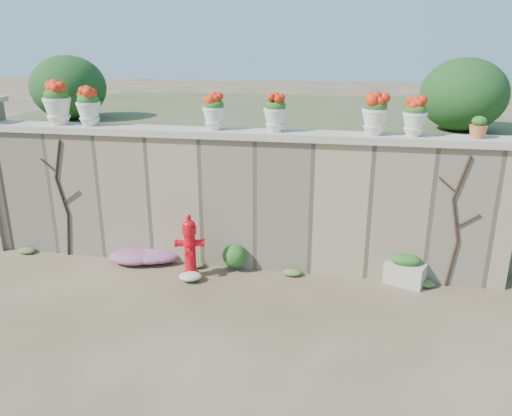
% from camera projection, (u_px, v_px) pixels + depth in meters
% --- Properties ---
extents(ground, '(80.00, 80.00, 0.00)m').
position_uv_depth(ground, '(198.00, 321.00, 6.23)').
color(ground, '#4C3F26').
rests_on(ground, ground).
extents(stone_wall, '(8.00, 0.40, 2.00)m').
position_uv_depth(stone_wall, '(231.00, 202.00, 7.59)').
color(stone_wall, gray).
rests_on(stone_wall, ground).
extents(wall_cap, '(8.10, 0.52, 0.10)m').
position_uv_depth(wall_cap, '(229.00, 133.00, 7.26)').
color(wall_cap, beige).
rests_on(wall_cap, stone_wall).
extents(raised_fill, '(9.00, 6.00, 2.00)m').
position_uv_depth(raised_fill, '(266.00, 157.00, 10.57)').
color(raised_fill, '#384C23').
rests_on(raised_fill, ground).
extents(back_shrub_left, '(1.30, 1.30, 1.10)m').
position_uv_depth(back_shrub_left, '(69.00, 88.00, 8.78)').
color(back_shrub_left, '#143814').
rests_on(back_shrub_left, raised_fill).
extents(back_shrub_right, '(1.30, 1.30, 1.10)m').
position_uv_depth(back_shrub_right, '(464.00, 95.00, 7.62)').
color(back_shrub_right, '#143814').
rests_on(back_shrub_right, raised_fill).
extents(vine_left, '(0.60, 0.04, 1.91)m').
position_uv_depth(vine_left, '(63.00, 197.00, 7.86)').
color(vine_left, black).
rests_on(vine_left, ground).
extents(vine_right, '(0.60, 0.04, 1.91)m').
position_uv_depth(vine_right, '(456.00, 221.00, 6.82)').
color(vine_right, black).
rests_on(vine_right, ground).
extents(fire_hydrant, '(0.42, 0.30, 0.97)m').
position_uv_depth(fire_hydrant, '(190.00, 246.00, 7.26)').
color(fire_hydrant, red).
rests_on(fire_hydrant, ground).
extents(planter_box, '(0.62, 0.49, 0.45)m').
position_uv_depth(planter_box, '(405.00, 270.00, 7.15)').
color(planter_box, beige).
rests_on(planter_box, ground).
extents(green_shrub, '(0.57, 0.52, 0.54)m').
position_uv_depth(green_shrub, '(230.00, 253.00, 7.58)').
color(green_shrub, '#1E5119').
rests_on(green_shrub, ground).
extents(magenta_clump, '(0.93, 0.62, 0.25)m').
position_uv_depth(magenta_clump, '(145.00, 255.00, 7.85)').
color(magenta_clump, '#CD29B4').
rests_on(magenta_clump, ground).
extents(white_flowers, '(0.50, 0.40, 0.18)m').
position_uv_depth(white_flowers, '(195.00, 277.00, 7.19)').
color(white_flowers, white).
rests_on(white_flowers, ground).
extents(urn_pot_0, '(0.42, 0.42, 0.66)m').
position_uv_depth(urn_pot_0, '(57.00, 103.00, 7.62)').
color(urn_pot_0, beige).
rests_on(urn_pot_0, wall_cap).
extents(urn_pot_1, '(0.36, 0.36, 0.57)m').
position_uv_depth(urn_pot_1, '(89.00, 107.00, 7.54)').
color(urn_pot_1, beige).
rests_on(urn_pot_1, wall_cap).
extents(urn_pot_2, '(0.33, 0.33, 0.52)m').
position_uv_depth(urn_pot_2, '(214.00, 112.00, 7.20)').
color(urn_pot_2, beige).
rests_on(urn_pot_2, wall_cap).
extents(urn_pot_3, '(0.34, 0.34, 0.53)m').
position_uv_depth(urn_pot_3, '(275.00, 113.00, 7.04)').
color(urn_pot_3, beige).
rests_on(urn_pot_3, wall_cap).
extents(urn_pot_4, '(0.36, 0.36, 0.57)m').
position_uv_depth(urn_pot_4, '(375.00, 114.00, 6.79)').
color(urn_pot_4, beige).
rests_on(urn_pot_4, wall_cap).
extents(urn_pot_5, '(0.33, 0.33, 0.51)m').
position_uv_depth(urn_pot_5, '(415.00, 117.00, 6.71)').
color(urn_pot_5, beige).
rests_on(urn_pot_5, wall_cap).
extents(terracotta_pot, '(0.24, 0.24, 0.28)m').
position_uv_depth(terracotta_pot, '(478.00, 128.00, 6.60)').
color(terracotta_pot, '#BC6539').
rests_on(terracotta_pot, wall_cap).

